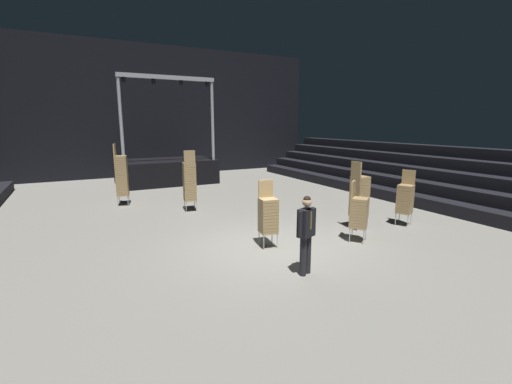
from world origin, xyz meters
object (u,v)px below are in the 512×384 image
chair_stack_mid_left (190,181)px  man_with_tie (306,230)px  stage_riser (166,170)px  chair_stack_rear_left (405,198)px  chair_stack_mid_right (359,212)px  chair_stack_front_right (121,175)px  chair_stack_mid_centre (359,196)px  chair_stack_front_left (268,214)px

chair_stack_mid_left → man_with_tie: bearing=-78.0°
stage_riser → chair_stack_rear_left: 12.73m
chair_stack_mid_left → chair_stack_rear_left: 7.55m
stage_riser → chair_stack_mid_right: (2.45, -12.24, 0.13)m
chair_stack_front_right → chair_stack_mid_centre: (6.14, -6.81, -0.17)m
stage_riser → chair_stack_rear_left: stage_riser is taller
chair_stack_mid_right → stage_riser: bearing=-115.8°
man_with_tie → chair_stack_mid_left: chair_stack_mid_left is taller
chair_stack_mid_left → chair_stack_mid_right: 6.38m
chair_stack_mid_right → chair_stack_mid_centre: bearing=-171.0°
chair_stack_mid_right → chair_stack_mid_centre: chair_stack_mid_centre is taller
chair_stack_front_right → stage_riser: bearing=161.8°
stage_riser → man_with_tie: stage_riser is taller
man_with_tie → chair_stack_rear_left: (5.06, 1.63, -0.10)m
chair_stack_front_left → chair_stack_mid_left: (-0.68, 4.77, 0.25)m
chair_stack_front_left → chair_stack_mid_centre: (3.32, 0.12, 0.17)m
man_with_tie → chair_stack_mid_centre: (3.44, 2.02, 0.07)m
chair_stack_rear_left → man_with_tie: bearing=84.1°
stage_riser → chair_stack_mid_centre: stage_riser is taller
chair_stack_front_right → chair_stack_rear_left: chair_stack_front_right is taller
stage_riser → chair_stack_rear_left: bearing=-67.2°
chair_stack_front_right → chair_stack_mid_right: (5.28, -7.70, -0.38)m
chair_stack_mid_centre → chair_stack_rear_left: bearing=76.6°
chair_stack_mid_left → chair_stack_mid_centre: (4.00, -4.65, -0.08)m
chair_stack_mid_right → chair_stack_mid_left: bearing=-97.5°
man_with_tie → chair_stack_mid_left: bearing=-107.0°
chair_stack_mid_centre → chair_stack_rear_left: (1.62, -0.38, -0.17)m
chair_stack_front_left → chair_stack_rear_left: size_ratio=1.00×
chair_stack_mid_centre → man_with_tie: bearing=-59.7°
man_with_tie → chair_stack_mid_centre: bearing=-171.4°
chair_stack_mid_left → chair_stack_front_right: bearing=142.0°
man_with_tie → chair_stack_mid_centre: size_ratio=0.83×
stage_riser → chair_stack_mid_right: stage_riser is taller
chair_stack_front_left → chair_stack_front_right: chair_stack_front_right is taller
chair_stack_mid_right → chair_stack_front_left: bearing=-54.5°
chair_stack_mid_centre → chair_stack_mid_right: bearing=-44.0°
man_with_tie → chair_stack_rear_left: bearing=176.1°
chair_stack_front_left → chair_stack_front_right: 7.49m
chair_stack_mid_right → chair_stack_rear_left: (2.48, 0.51, 0.04)m
chair_stack_front_left → chair_stack_mid_centre: size_ratio=0.84×
chair_stack_front_right → chair_stack_mid_centre: size_ratio=1.16×
chair_stack_front_left → chair_stack_mid_left: bearing=-73.2°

